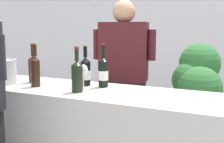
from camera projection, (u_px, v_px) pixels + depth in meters
The scene contains 10 objects.
wall_back at pixel (176, 30), 4.51m from camera, with size 8.00×0.10×2.80m, color white.
wine_bottle_0 at pixel (33, 68), 2.55m from camera, with size 0.08×0.08×0.33m.
wine_bottle_1 at pixel (77, 75), 2.15m from camera, with size 0.08×0.08×0.33m.
wine_bottle_3 at pixel (85, 71), 2.40m from camera, with size 0.08×0.08×0.33m.
wine_bottle_5 at pixel (35, 70), 2.35m from camera, with size 0.07×0.07×0.35m.
wine_bottle_6 at pixel (103, 72), 2.34m from camera, with size 0.08×0.08×0.34m.
wine_glass at pixel (83, 72), 2.26m from camera, with size 0.07×0.07×0.19m.
ice_bucket at pixel (3, 72), 2.48m from camera, with size 0.23×0.23×0.21m.
person_server at pixel (124, 90), 2.92m from camera, with size 0.60×0.33×1.69m.
potted_shrub at pixel (197, 88), 2.90m from camera, with size 0.50×0.62×1.28m.
Camera 1 is at (1.12, -1.91, 1.41)m, focal length 47.63 mm.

